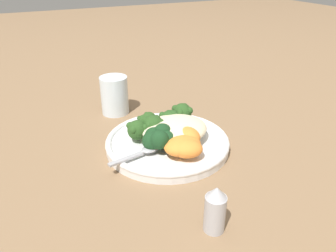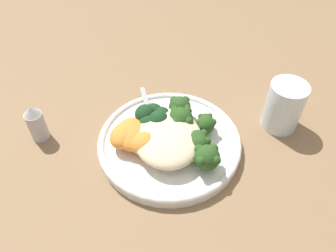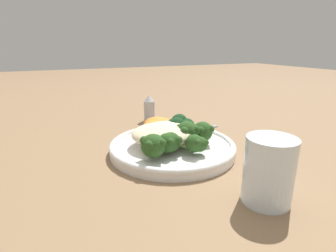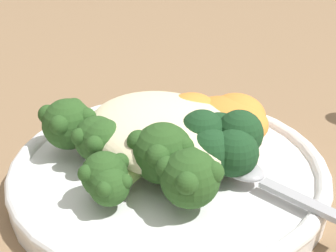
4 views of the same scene
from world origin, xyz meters
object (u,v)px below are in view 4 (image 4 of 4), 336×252
Objects in this scene: broccoli_stalk_0 at (79,125)px; spoon at (257,177)px; sweet_potato_chunk_0 at (237,115)px; sweet_potato_chunk_1 at (209,131)px; broccoli_stalk_5 at (164,149)px; sweet_potato_chunk_3 at (188,115)px; broccoli_stalk_7 at (181,151)px; quinoa_mound at (160,128)px; broccoli_stalk_1 at (111,139)px; sweet_potato_chunk_2 at (228,119)px; broccoli_stalk_3 at (118,168)px; broccoli_stalk_2 at (120,140)px; plate at (169,170)px; broccoli_stalk_4 at (131,169)px; broccoli_stalk_6 at (187,171)px; kale_tuft at (221,141)px.

broccoli_stalk_0 reaches higher than spoon.
sweet_potato_chunk_1 is at bearing -80.67° from sweet_potato_chunk_0.
sweet_potato_chunk_3 is at bearing 168.33° from broccoli_stalk_5.
broccoli_stalk_7 is at bearing 136.31° from broccoli_stalk_5.
quinoa_mound is 1.54× the size of broccoli_stalk_1.
broccoli_stalk_5 is at bearing -77.83° from sweet_potato_chunk_2.
broccoli_stalk_5 is (0.07, 0.03, 0.00)m from broccoli_stalk_0.
broccoli_stalk_0 is 1.87× the size of sweet_potato_chunk_3.
sweet_potato_chunk_0 is (0.05, 0.12, -0.00)m from broccoli_stalk_0.
sweet_potato_chunk_1 is at bearing 160.92° from broccoli_stalk_3.
broccoli_stalk_1 is 0.10m from sweet_potato_chunk_2.
broccoli_stalk_2 is at bearing -111.12° from sweet_potato_chunk_1.
sweet_potato_chunk_0 reaches higher than plate.
plate is 0.05m from sweet_potato_chunk_3.
sweet_potato_chunk_0 is (-0.01, 0.11, 0.00)m from broccoli_stalk_4.
broccoli_stalk_6 is 1.40× the size of broccoli_stalk_7.
broccoli_stalk_2 is 1.96× the size of sweet_potato_chunk_1.
broccoli_stalk_7 is at bearing 156.57° from broccoli_stalk_0.
quinoa_mound is 0.06m from broccoli_stalk_0.
plate is 2.33× the size of broccoli_stalk_0.
sweet_potato_chunk_0 is 0.04m from sweet_potato_chunk_3.
sweet_potato_chunk_3 reaches higher than broccoli_stalk_4.
spoon is at bearing 117.00° from broccoli_stalk_4.
broccoli_stalk_5 reaches higher than spoon.
quinoa_mound is at bearing 173.81° from broccoli_stalk_0.
kale_tuft reaches higher than broccoli_stalk_4.
sweet_potato_chunk_0 is at bearing 174.67° from broccoli_stalk_2.
broccoli_stalk_1 is at bearing -117.67° from broccoli_stalk_7.
broccoli_stalk_6 is at bearing -8.36° from broccoli_stalk_7.
sweet_potato_chunk_0 is at bearing 97.45° from sweet_potato_chunk_2.
broccoli_stalk_5 reaches higher than sweet_potato_chunk_2.
broccoli_stalk_3 is at bearing 62.92° from broccoli_stalk_2.
broccoli_stalk_2 is 0.85× the size of broccoli_stalk_3.
broccoli_stalk_1 is 1.35× the size of kale_tuft.
broccoli_stalk_6 is 0.04m from kale_tuft.
sweet_potato_chunk_0 is at bearing 124.99° from kale_tuft.
plate is 4.13× the size of sweet_potato_chunk_0.
sweet_potato_chunk_2 reaches higher than sweet_potato_chunk_1.
broccoli_stalk_2 reaches higher than sweet_potato_chunk_2.
broccoli_stalk_2 is 1.12× the size of broccoli_stalk_7.
sweet_potato_chunk_1 is at bearing 84.99° from plate.
broccoli_stalk_7 is 0.07m from sweet_potato_chunk_0.
broccoli_stalk_4 is at bearing -74.84° from plate.
broccoli_stalk_7 is 0.05m from sweet_potato_chunk_3.
sweet_potato_chunk_3 is at bearing -169.44° from broccoli_stalk_0.
broccoli_stalk_7 is (-0.00, 0.02, -0.01)m from broccoli_stalk_5.
spoon is at bearing 86.84° from broccoli_stalk_5.
kale_tuft is 0.61× the size of spoon.
sweet_potato_chunk_0 is at bearing 158.96° from broccoli_stalk_4.
broccoli_stalk_0 is (-0.04, -0.05, 0.00)m from quinoa_mound.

